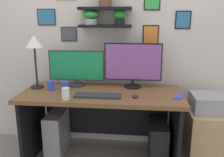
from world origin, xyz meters
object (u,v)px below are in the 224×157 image
object	(u,v)px
monitor_left	(76,67)
monitor_right	(133,64)
printer	(211,103)
computer_tower_left	(57,133)
desk	(103,110)
computer_tower_right	(158,142)
cell_phone	(179,97)
water_cup	(66,94)
drawer_cabinet	(207,135)
computer_mouse	(135,96)
keyboard	(98,96)
pen_cup	(51,85)
coffee_mug	(65,86)
desk_lamp	(34,46)

from	to	relation	value
monitor_left	monitor_right	xyz separation A→B (m)	(0.61, 0.00, 0.05)
printer	computer_tower_left	xyz separation A→B (m)	(-1.62, -0.02, -0.40)
desk	monitor_left	world-z (taller)	monitor_left
monitor_left	computer_tower_right	world-z (taller)	monitor_left
monitor_left	cell_phone	xyz separation A→B (m)	(1.05, -0.30, -0.20)
computer_tower_left	computer_tower_right	bearing A→B (deg)	-3.80
cell_phone	monitor_left	bearing A→B (deg)	-174.10
cell_phone	computer_tower_left	xyz separation A→B (m)	(-1.27, 0.17, -0.52)
water_cup	drawer_cabinet	distance (m)	1.54
monitor_right	computer_mouse	world-z (taller)	monitor_right
computer_tower_left	cell_phone	bearing A→B (deg)	-7.61
monitor_left	desk	bearing A→B (deg)	-28.11
monitor_right	keyboard	world-z (taller)	monitor_right
desk	monitor_right	size ratio (longest dim) A/B	2.67
computer_mouse	water_cup	xyz separation A→B (m)	(-0.63, -0.13, 0.04)
water_cup	printer	world-z (taller)	water_cup
keyboard	pen_cup	distance (m)	0.54
monitor_left	computer_mouse	xyz separation A→B (m)	(0.64, -0.34, -0.19)
drawer_cabinet	monitor_right	bearing A→B (deg)	172.49
monitor_left	pen_cup	world-z (taller)	monitor_left
printer	desk	bearing A→B (deg)	-176.99
computer_tower_right	keyboard	bearing A→B (deg)	-164.96
computer_tower_right	desk	bearing A→B (deg)	176.35
coffee_mug	computer_tower_left	distance (m)	0.58
desk	printer	world-z (taller)	desk
printer	computer_tower_right	distance (m)	0.67
keyboard	printer	distance (m)	1.15
coffee_mug	water_cup	world-z (taller)	water_cup
desk	cell_phone	bearing A→B (deg)	-10.12
keyboard	drawer_cabinet	bearing A→B (deg)	12.89
coffee_mug	computer_tower_right	size ratio (longest dim) A/B	0.21
monitor_left	computer_mouse	size ratio (longest dim) A/B	6.69
printer	coffee_mug	bearing A→B (deg)	-177.07
drawer_cabinet	printer	distance (m)	0.36
monitor_left	monitor_right	world-z (taller)	monitor_right
desk_lamp	cell_phone	size ratio (longest dim) A/B	3.95
computer_mouse	desk_lamp	size ratio (longest dim) A/B	0.16
desk	monitor_right	distance (m)	0.58
desk	keyboard	bearing A→B (deg)	-94.43
cell_phone	printer	world-z (taller)	cell_phone
cell_phone	monitor_right	bearing A→B (deg)	167.72
desk_lamp	computer_tower_right	world-z (taller)	desk_lamp
desk_lamp	water_cup	size ratio (longest dim) A/B	5.02
desk_lamp	pen_cup	xyz separation A→B (m)	(0.17, -0.07, -0.39)
keyboard	water_cup	distance (m)	0.30
desk	cell_phone	size ratio (longest dim) A/B	11.48
cell_phone	coffee_mug	world-z (taller)	coffee_mug
water_cup	computer_tower_left	world-z (taller)	water_cup
computer_mouse	computer_tower_right	xyz separation A→B (m)	(0.24, 0.14, -0.55)
monitor_right	keyboard	bearing A→B (deg)	-131.60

